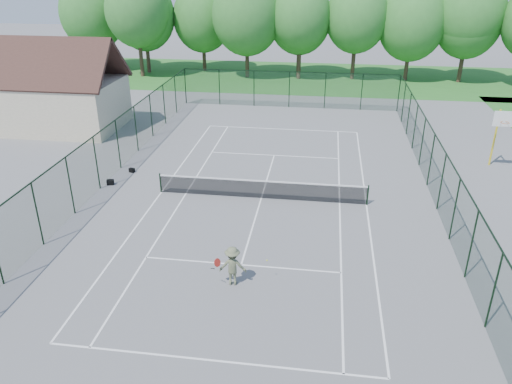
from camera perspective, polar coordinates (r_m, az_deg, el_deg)
ground at (r=26.46m, az=0.61°, el=-0.72°), size 140.00×140.00×0.00m
grass_far at (r=54.91m, az=4.80°, el=12.99°), size 80.00×16.00×0.01m
court_lines at (r=26.45m, az=0.61°, el=-0.71°), size 11.05×23.85×0.01m
tennis_net at (r=26.21m, az=0.61°, el=0.41°), size 11.08×0.08×1.10m
fence_enclosure at (r=25.81m, az=0.62°, el=2.40°), size 18.05×36.05×3.02m
utility_building at (r=39.53m, az=-21.42°, el=11.18°), size 8.60×6.27×6.63m
tree_line_far at (r=53.97m, az=5.04°, el=19.21°), size 39.40×6.40×9.70m
basketball_goal at (r=32.71m, az=26.11°, el=6.66°), size 1.20×1.43×3.65m
sports_bag_a at (r=29.14m, az=-16.31°, el=1.08°), size 0.41×0.29×0.30m
sports_bag_b at (r=30.54m, az=-14.00°, el=2.43°), size 0.36×0.27×0.25m
tennis_player at (r=19.43m, az=-2.70°, el=-8.43°), size 2.18×0.94×1.63m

